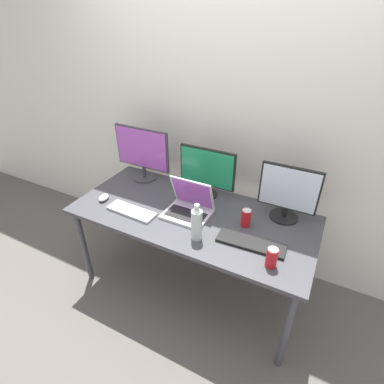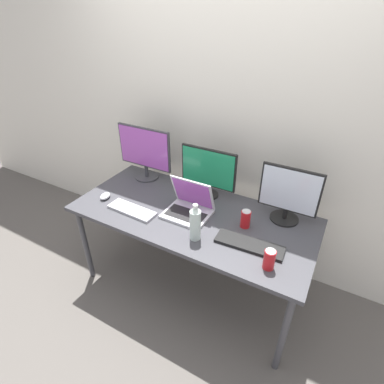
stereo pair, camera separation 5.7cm
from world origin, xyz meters
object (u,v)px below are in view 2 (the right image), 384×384
object	(u,v)px
soda_can_by_laptop	(246,219)
monitor_right	(289,194)
monitor_left	(145,151)
keyboard_aux	(132,210)
mouse_by_keyboard	(105,196)
monitor_center	(208,171)
work_desk	(192,220)
keyboard_main	(249,244)
laptop_silver	(189,206)
soda_can_near_keyboard	(269,259)
water_bottle	(195,223)

from	to	relation	value
soda_can_by_laptop	monitor_right	bearing A→B (deg)	44.72
monitor_left	keyboard_aux	distance (m)	0.56
mouse_by_keyboard	soda_can_by_laptop	world-z (taller)	soda_can_by_laptop
monitor_left	monitor_center	size ratio (longest dim) A/B	1.12
work_desk	keyboard_aux	world-z (taller)	keyboard_aux
monitor_left	keyboard_main	size ratio (longest dim) A/B	1.16
laptop_silver	soda_can_by_laptop	xyz separation A→B (m)	(0.41, 0.05, 0.00)
soda_can_near_keyboard	soda_can_by_laptop	xyz separation A→B (m)	(-0.25, 0.29, 0.00)
monitor_center	keyboard_aux	world-z (taller)	monitor_center
soda_can_by_laptop	monitor_center	bearing A→B (deg)	150.15
monitor_left	soda_can_near_keyboard	size ratio (longest dim) A/B	3.94
monitor_right	monitor_left	bearing A→B (deg)	178.86
monitor_right	mouse_by_keyboard	xyz separation A→B (m)	(-1.28, -0.41, -0.19)
work_desk	soda_can_by_laptop	size ratio (longest dim) A/B	13.80
monitor_right	laptop_silver	world-z (taller)	monitor_right
keyboard_aux	soda_can_near_keyboard	xyz separation A→B (m)	(1.03, -0.06, 0.05)
keyboard_main	keyboard_aux	size ratio (longest dim) A/B	1.14
monitor_right	keyboard_main	world-z (taller)	monitor_right
monitor_right	mouse_by_keyboard	bearing A→B (deg)	-162.45
soda_can_near_keyboard	soda_can_by_laptop	bearing A→B (deg)	130.50
monitor_center	keyboard_main	bearing A→B (deg)	-39.04
mouse_by_keyboard	monitor_left	bearing A→B (deg)	68.05
soda_can_near_keyboard	monitor_center	bearing A→B (deg)	141.21
keyboard_main	soda_can_near_keyboard	xyz separation A→B (m)	(0.16, -0.12, 0.05)
monitor_left	water_bottle	xyz separation A→B (m)	(0.75, -0.50, -0.13)
laptop_silver	mouse_by_keyboard	size ratio (longest dim) A/B	3.16
laptop_silver	mouse_by_keyboard	distance (m)	0.68
keyboard_main	soda_can_near_keyboard	bearing A→B (deg)	-41.17
water_bottle	soda_can_by_laptop	distance (m)	0.36
mouse_by_keyboard	water_bottle	size ratio (longest dim) A/B	0.39
water_bottle	soda_can_by_laptop	world-z (taller)	water_bottle
water_bottle	laptop_silver	bearing A→B (deg)	127.50
laptop_silver	soda_can_by_laptop	size ratio (longest dim) A/B	2.51
keyboard_aux	mouse_by_keyboard	world-z (taller)	mouse_by_keyboard
laptop_silver	soda_can_near_keyboard	size ratio (longest dim) A/B	2.51
work_desk	keyboard_main	distance (m)	0.50
monitor_center	water_bottle	bearing A→B (deg)	-72.06
work_desk	monitor_center	xyz separation A→B (m)	(-0.01, 0.27, 0.27)
monitor_center	soda_can_by_laptop	bearing A→B (deg)	-29.85
keyboard_aux	keyboard_main	bearing A→B (deg)	6.55
monitor_right	keyboard_aux	distance (m)	1.10
monitor_right	water_bottle	xyz separation A→B (m)	(-0.45, -0.48, -0.09)
monitor_right	soda_can_near_keyboard	size ratio (longest dim) A/B	3.17
monitor_left	water_bottle	bearing A→B (deg)	-33.73
water_bottle	soda_can_near_keyboard	world-z (taller)	water_bottle
work_desk	water_bottle	size ratio (longest dim) A/B	6.70
monitor_left	mouse_by_keyboard	size ratio (longest dim) A/B	4.96
monitor_left	monitor_right	world-z (taller)	monitor_left
monitor_right	laptop_silver	bearing A→B (deg)	-157.26
monitor_center	laptop_silver	distance (m)	0.32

